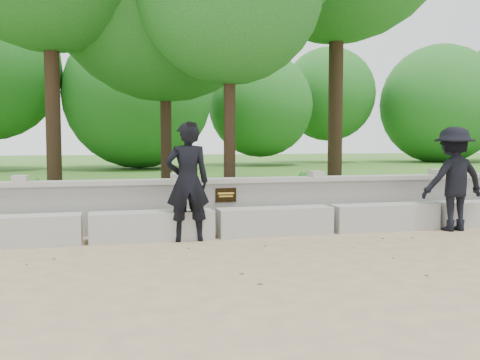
{
  "coord_description": "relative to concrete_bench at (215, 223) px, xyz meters",
  "views": [
    {
      "loc": [
        -1.69,
        -6.4,
        1.54
      ],
      "look_at": [
        0.4,
        1.85,
        0.92
      ],
      "focal_mm": 40.0,
      "sensor_mm": 36.0,
      "label": 1
    }
  ],
  "objects": [
    {
      "name": "visitor_mid",
      "position": [
        4.11,
        -0.33,
        0.67
      ],
      "size": [
        1.18,
        0.71,
        1.78
      ],
      "color": "black",
      "rests_on": "ground"
    },
    {
      "name": "concrete_bench",
      "position": [
        0.0,
        0.0,
        0.0
      ],
      "size": [
        11.9,
        0.45,
        0.45
      ],
      "color": "#ABA9A2",
      "rests_on": "ground"
    },
    {
      "name": "shrub_d",
      "position": [
        -0.04,
        1.68,
        0.28
      ],
      "size": [
        0.35,
        0.37,
        0.52
      ],
      "primitive_type": "imported",
      "rotation": [
        0.0,
        0.0,
        5.14
      ],
      "color": "#2C6F26",
      "rests_on": "lawn"
    },
    {
      "name": "shrub_b",
      "position": [
        2.58,
        2.73,
        0.33
      ],
      "size": [
        0.43,
        0.42,
        0.61
      ],
      "primitive_type": "imported",
      "rotation": [
        0.0,
        0.0,
        2.47
      ],
      "color": "#2C6F26",
      "rests_on": "lawn"
    },
    {
      "name": "parapet_wall",
      "position": [
        0.0,
        0.7,
        0.24
      ],
      "size": [
        12.5,
        0.35,
        0.9
      ],
      "color": "#A19F98",
      "rests_on": "ground"
    },
    {
      "name": "shrub_a",
      "position": [
        -2.76,
        1.42,
        0.36
      ],
      "size": [
        0.38,
        0.43,
        0.67
      ],
      "primitive_type": "imported",
      "rotation": [
        0.0,
        0.0,
        1.05
      ],
      "color": "#2C6F26",
      "rests_on": "lawn"
    },
    {
      "name": "ground",
      "position": [
        -0.0,
        -1.9,
        -0.22
      ],
      "size": [
        80.0,
        80.0,
        0.0
      ],
      "primitive_type": "plane",
      "color": "tan",
      "rests_on": "ground"
    },
    {
      "name": "man_main",
      "position": [
        -0.47,
        -0.2,
        0.69
      ],
      "size": [
        0.67,
        0.6,
        1.84
      ],
      "color": "black",
      "rests_on": "ground"
    },
    {
      "name": "lawn",
      "position": [
        -0.0,
        12.1,
        -0.1
      ],
      "size": [
        40.0,
        22.0,
        0.25
      ],
      "primitive_type": "cube",
      "color": "#357123",
      "rests_on": "ground"
    }
  ]
}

